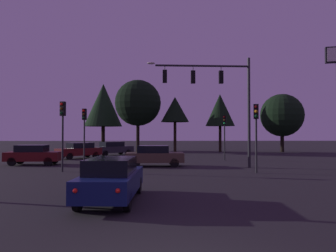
{
  "coord_description": "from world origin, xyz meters",
  "views": [
    {
      "loc": [
        -0.25,
        -5.44,
        2.35
      ],
      "look_at": [
        0.48,
        20.39,
        3.01
      ],
      "focal_mm": 34.39,
      "sensor_mm": 36.0,
      "label": 1
    }
  ],
  "objects_px": {
    "car_nearside_lane": "(112,178)",
    "traffic_light_corner_left": "(84,125)",
    "car_far_lane": "(113,148)",
    "tree_behind_sign": "(220,110)",
    "tree_right_cluster": "(138,103)",
    "traffic_light_far_side": "(63,122)",
    "car_parked_lot": "(79,150)",
    "car_crossing_right": "(33,154)",
    "tree_left_far": "(103,105)",
    "traffic_signal_mast_arm": "(218,90)",
    "car_crossing_left": "(154,155)",
    "tree_center_horizon": "(175,110)",
    "tree_lot_edge": "(282,115)",
    "traffic_light_corner_right": "(256,124)",
    "traffic_light_median": "(224,128)"
  },
  "relations": [
    {
      "from": "car_nearside_lane",
      "to": "traffic_light_corner_left",
      "type": "bearing_deg",
      "value": 106.66
    },
    {
      "from": "traffic_light_corner_left",
      "to": "car_far_lane",
      "type": "relative_size",
      "value": 0.98
    },
    {
      "from": "tree_behind_sign",
      "to": "car_far_lane",
      "type": "bearing_deg",
      "value": -152.55
    },
    {
      "from": "tree_behind_sign",
      "to": "tree_right_cluster",
      "type": "bearing_deg",
      "value": -172.83
    },
    {
      "from": "traffic_light_far_side",
      "to": "tree_right_cluster",
      "type": "bearing_deg",
      "value": 80.96
    },
    {
      "from": "car_far_lane",
      "to": "tree_right_cluster",
      "type": "xyz_separation_m",
      "value": [
        2.4,
        5.53,
        5.56
      ]
    },
    {
      "from": "traffic_light_corner_left",
      "to": "tree_behind_sign",
      "type": "xyz_separation_m",
      "value": [
        14.11,
        16.92,
        2.45
      ]
    },
    {
      "from": "car_parked_lot",
      "to": "car_crossing_right",
      "type": "bearing_deg",
      "value": -106.42
    },
    {
      "from": "tree_left_far",
      "to": "car_nearside_lane",
      "type": "bearing_deg",
      "value": -79.67
    },
    {
      "from": "traffic_signal_mast_arm",
      "to": "car_crossing_right",
      "type": "height_order",
      "value": "traffic_signal_mast_arm"
    },
    {
      "from": "traffic_light_corner_left",
      "to": "car_crossing_left",
      "type": "bearing_deg",
      "value": -21.56
    },
    {
      "from": "tree_center_horizon",
      "to": "tree_behind_sign",
      "type": "bearing_deg",
      "value": 22.22
    },
    {
      "from": "tree_lot_edge",
      "to": "tree_behind_sign",
      "type": "bearing_deg",
      "value": 174.58
    },
    {
      "from": "traffic_light_corner_right",
      "to": "tree_right_cluster",
      "type": "distance_m",
      "value": 23.89
    },
    {
      "from": "tree_lot_edge",
      "to": "car_crossing_right",
      "type": "bearing_deg",
      "value": -146.67
    },
    {
      "from": "tree_left_far",
      "to": "tree_center_horizon",
      "type": "relative_size",
      "value": 1.36
    },
    {
      "from": "tree_lot_edge",
      "to": "car_nearside_lane",
      "type": "bearing_deg",
      "value": -120.34
    },
    {
      "from": "traffic_light_far_side",
      "to": "tree_left_far",
      "type": "relative_size",
      "value": 0.46
    },
    {
      "from": "tree_behind_sign",
      "to": "car_crossing_right",
      "type": "bearing_deg",
      "value": -135.01
    },
    {
      "from": "traffic_light_corner_left",
      "to": "tree_right_cluster",
      "type": "distance_m",
      "value": 16.22
    },
    {
      "from": "traffic_light_corner_left",
      "to": "tree_center_horizon",
      "type": "height_order",
      "value": "tree_center_horizon"
    },
    {
      "from": "tree_left_far",
      "to": "traffic_light_median",
      "type": "bearing_deg",
      "value": -50.74
    },
    {
      "from": "traffic_light_median",
      "to": "car_parked_lot",
      "type": "xyz_separation_m",
      "value": [
        -13.66,
        2.37,
        -2.1
      ]
    },
    {
      "from": "tree_behind_sign",
      "to": "traffic_signal_mast_arm",
      "type": "bearing_deg",
      "value": -101.26
    },
    {
      "from": "traffic_light_corner_left",
      "to": "traffic_light_median",
      "type": "height_order",
      "value": "traffic_light_corner_left"
    },
    {
      "from": "car_crossing_right",
      "to": "traffic_light_corner_left",
      "type": "bearing_deg",
      "value": 12.93
    },
    {
      "from": "tree_behind_sign",
      "to": "tree_lot_edge",
      "type": "bearing_deg",
      "value": -5.42
    },
    {
      "from": "traffic_light_far_side",
      "to": "tree_left_far",
      "type": "bearing_deg",
      "value": 94.24
    },
    {
      "from": "traffic_signal_mast_arm",
      "to": "car_crossing_right",
      "type": "bearing_deg",
      "value": 169.93
    },
    {
      "from": "traffic_light_far_side",
      "to": "car_nearside_lane",
      "type": "bearing_deg",
      "value": -63.82
    },
    {
      "from": "traffic_signal_mast_arm",
      "to": "car_crossing_right",
      "type": "distance_m",
      "value": 14.72
    },
    {
      "from": "traffic_light_corner_right",
      "to": "tree_center_horizon",
      "type": "distance_m",
      "value": 21.38
    },
    {
      "from": "tree_right_cluster",
      "to": "car_far_lane",
      "type": "bearing_deg",
      "value": -113.48
    },
    {
      "from": "car_nearside_lane",
      "to": "car_far_lane",
      "type": "xyz_separation_m",
      "value": [
        -3.47,
        24.42,
        -0.0
      ]
    },
    {
      "from": "traffic_light_corner_right",
      "to": "traffic_light_far_side",
      "type": "height_order",
      "value": "traffic_light_far_side"
    },
    {
      "from": "tree_lot_edge",
      "to": "tree_right_cluster",
      "type": "bearing_deg",
      "value": -178.18
    },
    {
      "from": "traffic_signal_mast_arm",
      "to": "traffic_light_far_side",
      "type": "bearing_deg",
      "value": -168.06
    },
    {
      "from": "tree_behind_sign",
      "to": "car_crossing_left",
      "type": "bearing_deg",
      "value": -113.95
    },
    {
      "from": "traffic_light_corner_left",
      "to": "tree_lot_edge",
      "type": "bearing_deg",
      "value": 36.06
    },
    {
      "from": "tree_left_far",
      "to": "tree_lot_edge",
      "type": "bearing_deg",
      "value": -9.55
    },
    {
      "from": "car_crossing_left",
      "to": "tree_left_far",
      "type": "relative_size",
      "value": 0.45
    },
    {
      "from": "traffic_light_far_side",
      "to": "car_crossing_right",
      "type": "xyz_separation_m",
      "value": [
        -3.56,
        4.59,
        -2.32
      ]
    },
    {
      "from": "tree_center_horizon",
      "to": "traffic_light_median",
      "type": "bearing_deg",
      "value": -70.6
    },
    {
      "from": "traffic_light_median",
      "to": "tree_right_cluster",
      "type": "height_order",
      "value": "tree_right_cluster"
    },
    {
      "from": "tree_center_horizon",
      "to": "car_crossing_left",
      "type": "bearing_deg",
      "value": -98.04
    },
    {
      "from": "car_crossing_left",
      "to": "tree_behind_sign",
      "type": "distance_m",
      "value": 21.48
    },
    {
      "from": "traffic_light_corner_right",
      "to": "traffic_light_median",
      "type": "relative_size",
      "value": 1.02
    },
    {
      "from": "traffic_signal_mast_arm",
      "to": "tree_left_far",
      "type": "height_order",
      "value": "tree_left_far"
    },
    {
      "from": "tree_behind_sign",
      "to": "tree_lot_edge",
      "type": "relative_size",
      "value": 1.01
    },
    {
      "from": "traffic_light_median",
      "to": "tree_behind_sign",
      "type": "distance_m",
      "value": 14.13
    }
  ]
}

